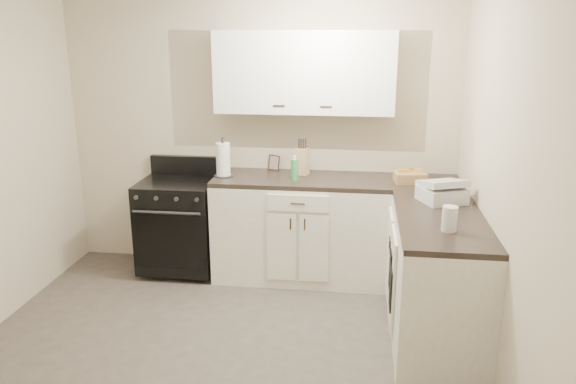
# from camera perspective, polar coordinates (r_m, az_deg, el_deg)

# --- Properties ---
(floor) EXTENTS (3.60, 3.60, 0.00)m
(floor) POSITION_cam_1_polar(r_m,az_deg,el_deg) (4.03, -7.34, -16.99)
(floor) COLOR #473F38
(floor) RESTS_ON ground
(wall_back) EXTENTS (3.60, 0.00, 3.60)m
(wall_back) POSITION_cam_1_polar(r_m,az_deg,el_deg) (5.22, -2.88, 5.75)
(wall_back) COLOR beige
(wall_back) RESTS_ON ground
(wall_right) EXTENTS (0.00, 3.60, 3.60)m
(wall_right) POSITION_cam_1_polar(r_m,az_deg,el_deg) (3.50, 21.71, -0.67)
(wall_right) COLOR beige
(wall_right) RESTS_ON ground
(wall_front) EXTENTS (3.60, 0.00, 3.60)m
(wall_front) POSITION_cam_1_polar(r_m,az_deg,el_deg) (1.96, -22.36, -14.07)
(wall_front) COLOR beige
(wall_front) RESTS_ON ground
(base_cabinets_back) EXTENTS (1.55, 0.60, 0.90)m
(base_cabinets_back) POSITION_cam_1_polar(r_m,az_deg,el_deg) (5.08, 1.38, -3.88)
(base_cabinets_back) COLOR beige
(base_cabinets_back) RESTS_ON floor
(base_cabinets_right) EXTENTS (0.60, 1.90, 0.90)m
(base_cabinets_right) POSITION_cam_1_polar(r_m,az_deg,el_deg) (4.49, 14.35, -7.19)
(base_cabinets_right) COLOR beige
(base_cabinets_right) RESTS_ON floor
(countertop_back) EXTENTS (1.55, 0.60, 0.04)m
(countertop_back) POSITION_cam_1_polar(r_m,az_deg,el_deg) (4.94, 1.42, 1.25)
(countertop_back) COLOR black
(countertop_back) RESTS_ON base_cabinets_back
(countertop_right) EXTENTS (0.60, 1.90, 0.04)m
(countertop_right) POSITION_cam_1_polar(r_m,az_deg,el_deg) (4.33, 14.78, -1.47)
(countertop_right) COLOR black
(countertop_right) RESTS_ON base_cabinets_right
(upper_cabinets) EXTENTS (1.55, 0.30, 0.70)m
(upper_cabinets) POSITION_cam_1_polar(r_m,az_deg,el_deg) (4.93, 1.68, 12.07)
(upper_cabinets) COLOR white
(upper_cabinets) RESTS_ON wall_back
(stove) EXTENTS (0.68, 0.58, 0.82)m
(stove) POSITION_cam_1_polar(r_m,az_deg,el_deg) (5.29, -10.99, -3.26)
(stove) COLOR black
(stove) RESTS_ON floor
(knife_block) EXTENTS (0.13, 0.13, 0.24)m
(knife_block) POSITION_cam_1_polar(r_m,az_deg,el_deg) (5.02, 1.44, 3.11)
(knife_block) COLOR #D7BA84
(knife_block) RESTS_ON countertop_back
(paper_towel) EXTENTS (0.13, 0.13, 0.30)m
(paper_towel) POSITION_cam_1_polar(r_m,az_deg,el_deg) (4.98, -6.60, 3.27)
(paper_towel) COLOR white
(paper_towel) RESTS_ON countertop_back
(soap_bottle) EXTENTS (0.08, 0.08, 0.19)m
(soap_bottle) POSITION_cam_1_polar(r_m,az_deg,el_deg) (4.82, 0.68, 2.27)
(soap_bottle) COLOR #3B994F
(soap_bottle) RESTS_ON countertop_back
(picture_frame) EXTENTS (0.11, 0.08, 0.14)m
(picture_frame) POSITION_cam_1_polar(r_m,az_deg,el_deg) (5.20, -1.43, 3.01)
(picture_frame) COLOR black
(picture_frame) RESTS_ON countertop_back
(wicker_basket) EXTENTS (0.28, 0.21, 0.09)m
(wicker_basket) POSITION_cam_1_polar(r_m,az_deg,el_deg) (4.88, 12.31, 1.45)
(wicker_basket) COLOR tan
(wicker_basket) RESTS_ON countertop_right
(countertop_grill) EXTENTS (0.39, 0.38, 0.11)m
(countertop_grill) POSITION_cam_1_polar(r_m,az_deg,el_deg) (4.39, 15.36, -0.25)
(countertop_grill) COLOR silver
(countertop_grill) RESTS_ON countertop_right
(glass_jar) EXTENTS (0.12, 0.12, 0.17)m
(glass_jar) POSITION_cam_1_polar(r_m,az_deg,el_deg) (3.76, 16.09, -2.63)
(glass_jar) COLOR silver
(glass_jar) RESTS_ON countertop_right
(oven_mitt_near) EXTENTS (0.02, 0.17, 0.30)m
(oven_mitt_near) POSITION_cam_1_polar(r_m,az_deg,el_deg) (4.08, 10.47, -9.66)
(oven_mitt_near) COLOR black
(oven_mitt_near) RESTS_ON base_cabinets_right
(oven_mitt_far) EXTENTS (0.02, 0.16, 0.28)m
(oven_mitt_far) POSITION_cam_1_polar(r_m,az_deg,el_deg) (4.18, 10.43, -7.84)
(oven_mitt_far) COLOR black
(oven_mitt_far) RESTS_ON base_cabinets_right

